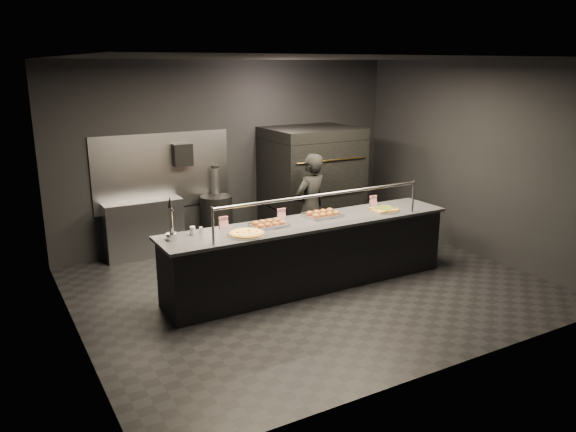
# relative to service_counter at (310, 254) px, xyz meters

# --- Properties ---
(room) EXTENTS (6.04, 6.00, 3.00)m
(room) POSITION_rel_service_counter_xyz_m (-0.02, 0.05, 1.03)
(room) COLOR black
(room) RESTS_ON ground
(service_counter) EXTENTS (4.10, 0.78, 1.37)m
(service_counter) POSITION_rel_service_counter_xyz_m (0.00, 0.00, 0.00)
(service_counter) COLOR black
(service_counter) RESTS_ON ground
(pizza_oven) EXTENTS (1.50, 1.23, 1.91)m
(pizza_oven) POSITION_rel_service_counter_xyz_m (1.20, 1.90, 0.50)
(pizza_oven) COLOR black
(pizza_oven) RESTS_ON ground
(prep_shelf) EXTENTS (1.20, 0.35, 0.90)m
(prep_shelf) POSITION_rel_service_counter_xyz_m (-1.60, 2.32, -0.01)
(prep_shelf) COLOR #99999E
(prep_shelf) RESTS_ON ground
(towel_dispenser) EXTENTS (0.30, 0.20, 0.35)m
(towel_dispenser) POSITION_rel_service_counter_xyz_m (-0.90, 2.39, 1.09)
(towel_dispenser) COLOR black
(towel_dispenser) RESTS_ON room
(fire_extinguisher) EXTENTS (0.14, 0.14, 0.51)m
(fire_extinguisher) POSITION_rel_service_counter_xyz_m (-0.35, 2.40, 0.60)
(fire_extinguisher) COLOR #B2B2B7
(fire_extinguisher) RESTS_ON room
(beer_tap) EXTENTS (0.14, 0.20, 0.53)m
(beer_tap) POSITION_rel_service_counter_xyz_m (-1.85, 0.12, 0.61)
(beer_tap) COLOR silver
(beer_tap) RESTS_ON service_counter
(round_pizza) EXTENTS (0.49, 0.49, 0.03)m
(round_pizza) POSITION_rel_service_counter_xyz_m (-0.99, -0.13, 0.47)
(round_pizza) COLOR silver
(round_pizza) RESTS_ON service_counter
(slider_tray_a) EXTENTS (0.48, 0.38, 0.07)m
(slider_tray_a) POSITION_rel_service_counter_xyz_m (-0.58, 0.07, 0.48)
(slider_tray_a) COLOR silver
(slider_tray_a) RESTS_ON service_counter
(slider_tray_b) EXTENTS (0.53, 0.43, 0.08)m
(slider_tray_b) POSITION_rel_service_counter_xyz_m (0.29, 0.13, 0.49)
(slider_tray_b) COLOR silver
(slider_tray_b) RESTS_ON service_counter
(square_pizza) EXTENTS (0.42, 0.42, 0.05)m
(square_pizza) POSITION_rel_service_counter_xyz_m (1.20, -0.05, 0.47)
(square_pizza) COLOR silver
(square_pizza) RESTS_ON service_counter
(condiment_jar) EXTENTS (0.16, 0.06, 0.11)m
(condiment_jar) POSITION_rel_service_counter_xyz_m (-1.54, 0.18, 0.51)
(condiment_jar) COLOR silver
(condiment_jar) RESTS_ON service_counter
(tent_cards) EXTENTS (2.51, 0.04, 0.15)m
(tent_cards) POSITION_rel_service_counter_xyz_m (-0.05, 0.28, 0.53)
(tent_cards) COLOR white
(tent_cards) RESTS_ON service_counter
(trash_bin) EXTENTS (0.52, 0.52, 0.86)m
(trash_bin) POSITION_rel_service_counter_xyz_m (-0.42, 2.22, -0.03)
(trash_bin) COLOR black
(trash_bin) RESTS_ON ground
(worker) EXTENTS (0.68, 0.54, 1.65)m
(worker) POSITION_rel_service_counter_xyz_m (0.60, 0.96, 0.36)
(worker) COLOR black
(worker) RESTS_ON ground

